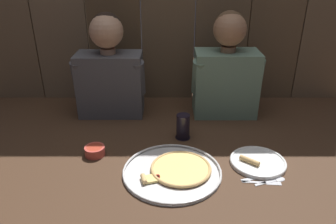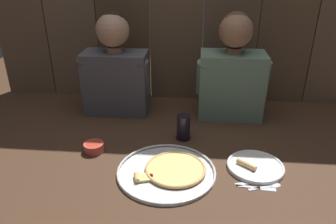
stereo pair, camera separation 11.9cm
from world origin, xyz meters
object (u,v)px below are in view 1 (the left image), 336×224
Objects in this scene: drinking_glass at (182,127)px; diner_left at (108,69)px; dipping_bowl at (94,151)px; dinner_plate at (256,162)px; diner_right at (226,69)px; pizza_tray at (174,170)px.

diner_left reaches higher than drinking_glass.
diner_left is at bearing 88.35° from dipping_bowl.
diner_right reaches higher than dinner_plate.
pizza_tray is 0.73× the size of diner_right.
pizza_tray is at bearing -116.84° from diner_right.
diner_left is (-0.35, 0.57, 0.25)m from pizza_tray.
dipping_bowl is (-0.36, 0.13, 0.01)m from pizza_tray.
dinner_plate is 0.91m from diner_left.
drinking_glass is at bearing -130.81° from diner_right.
diner_left is (-0.71, 0.51, 0.25)m from dinner_plate.
drinking_glass reaches higher than dinner_plate.
diner_left is at bearing 144.12° from drinking_glass.
diner_left reaches higher than dipping_bowl.
diner_left is at bearing 179.98° from diner_right.
pizza_tray is 0.72m from diner_left.
diner_left is (-0.39, 0.28, 0.20)m from drinking_glass.
dipping_bowl is at bearing -158.79° from drinking_glass.
diner_left reaches higher than dinner_plate.
dinner_plate is 0.72m from dipping_bowl.
diner_right is at bearing -0.02° from diner_left.
drinking_glass is 0.44m from dipping_bowl.
diner_left is (0.01, 0.44, 0.24)m from dipping_bowl.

